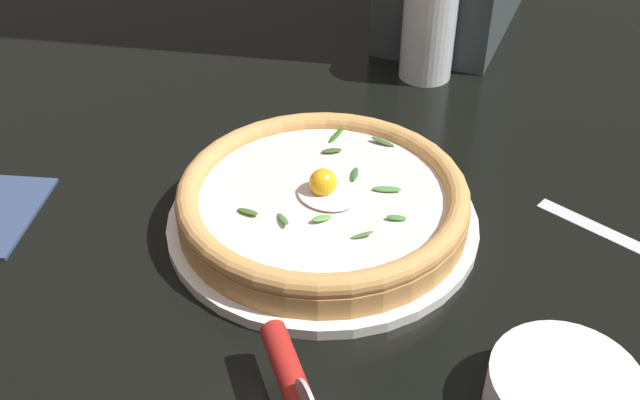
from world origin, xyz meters
TOP-DOWN VIEW (x-y plane):
  - ground_plane at (0.00, 0.00)m, footprint 2.40×2.40m
  - pizza_plate at (-0.00, 0.03)m, footprint 0.33×0.33m
  - pizza at (-0.00, 0.03)m, footprint 0.31×0.31m
  - side_bowl at (0.30, -0.06)m, footprint 0.12×0.12m
  - pizza_cutter at (0.13, -0.19)m, footprint 0.13×0.10m
  - drinking_glass at (-0.08, 0.40)m, footprint 0.07×0.07m

SIDE VIEW (x-z plane):
  - ground_plane at x=0.00m, z-range -0.03..0.00m
  - pizza_plate at x=0.00m, z-range 0.00..0.01m
  - side_bowl at x=0.30m, z-range 0.00..0.04m
  - pizza at x=0.00m, z-range 0.00..0.06m
  - pizza_cutter at x=0.13m, z-range 0.00..0.08m
  - drinking_glass at x=-0.08m, z-range -0.01..0.12m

